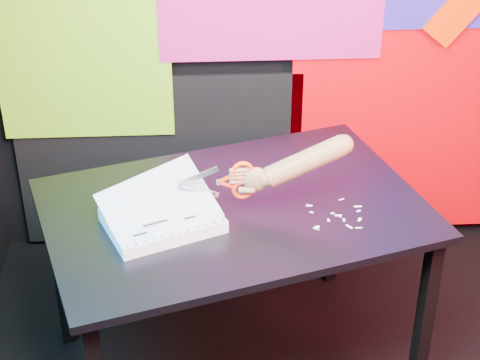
{
  "coord_description": "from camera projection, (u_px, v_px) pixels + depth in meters",
  "views": [
    {
      "loc": [
        -0.55,
        -1.76,
        2.28
      ],
      "look_at": [
        -0.43,
        0.58,
        0.87
      ],
      "focal_mm": 60.0,
      "sensor_mm": 36.0,
      "label": 1
    }
  ],
  "objects": [
    {
      "name": "printout_stack",
      "position": [
        162.0,
        219.0,
        2.7
      ],
      "size": [
        0.45,
        0.39,
        0.19
      ],
      "rotation": [
        0.0,
        0.0,
        0.4
      ],
      "color": "white",
      "rests_on": "work_table"
    },
    {
      "name": "hand_forearm",
      "position": [
        297.0,
        164.0,
        2.72
      ],
      "size": [
        0.41,
        0.1,
        0.2
      ],
      "rotation": [
        0.0,
        0.0,
        0.07
      ],
      "color": "#A36B40",
      "rests_on": "work_table"
    },
    {
      "name": "work_table",
      "position": [
        234.0,
        225.0,
        2.86
      ],
      "size": [
        1.51,
        1.22,
        0.75
      ],
      "rotation": [
        0.0,
        0.0,
        0.3
      ],
      "color": "black",
      "rests_on": "ground"
    },
    {
      "name": "room",
      "position": [
        422.0,
        131.0,
        2.01
      ],
      "size": [
        3.01,
        3.01,
        2.71
      ],
      "color": "black",
      "rests_on": "ground"
    },
    {
      "name": "paper_clippings",
      "position": [
        338.0,
        216.0,
        2.76
      ],
      "size": [
        0.2,
        0.19,
        0.0
      ],
      "color": "white",
      "rests_on": "work_table"
    },
    {
      "name": "backdrop",
      "position": [
        341.0,
        55.0,
        3.47
      ],
      "size": [
        2.88,
        0.05,
        2.08
      ],
      "color": "#D60009",
      "rests_on": "ground"
    },
    {
      "name": "scissors",
      "position": [
        237.0,
        181.0,
        2.72
      ],
      "size": [
        0.26,
        0.03,
        0.15
      ],
      "rotation": [
        0.0,
        0.0,
        0.07
      ],
      "color": "silver",
      "rests_on": "printout_stack"
    }
  ]
}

